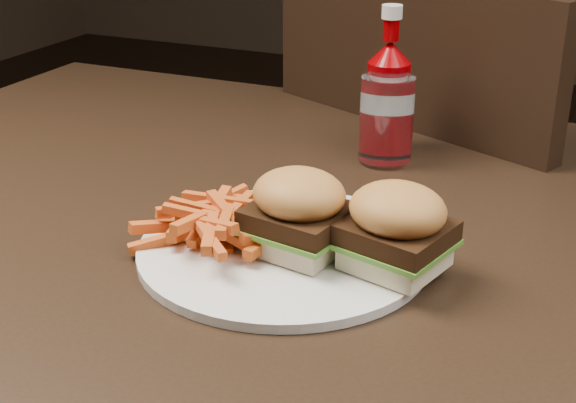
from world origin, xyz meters
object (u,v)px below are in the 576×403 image
at_px(dining_table, 295,218).
at_px(chair_far, 476,276).
at_px(tumbler, 387,118).
at_px(plate, 284,250).
at_px(ketchup_bottle, 387,105).

xyz_separation_m(dining_table, chair_far, (0.12, 0.50, -0.30)).
distance_m(chair_far, tumbler, 0.52).
bearing_deg(dining_table, plate, -71.19).
bearing_deg(chair_far, dining_table, 100.16).
distance_m(dining_table, ketchup_bottle, 0.21).
bearing_deg(chair_far, tumbler, 102.64).
height_order(ketchup_bottle, tumbler, ketchup_bottle).
bearing_deg(chair_far, plate, 106.33).
relative_size(dining_table, tumbler, 12.03).
xyz_separation_m(chair_far, tumbler, (-0.07, -0.35, 0.38)).
bearing_deg(tumbler, ketchup_bottle, 106.42).
bearing_deg(ketchup_bottle, tumbler, -73.58).
bearing_deg(plate, tumbler, 87.49).
distance_m(dining_table, chair_far, 0.60).
relative_size(dining_table, plate, 4.43).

